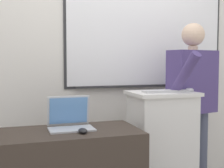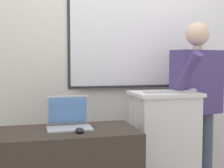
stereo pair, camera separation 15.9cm
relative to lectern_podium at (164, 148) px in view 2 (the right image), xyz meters
name	(u,v)px [view 2 (the right image)]	position (x,y,z in m)	size (l,w,h in m)	color
back_wall	(106,45)	(-0.38, 0.59, 0.93)	(6.40, 0.17, 2.86)	silver
lectern_podium	(164,148)	(0.00, 0.00, 0.00)	(0.56, 0.45, 1.00)	silver
person_presenter	(197,96)	(0.37, 0.09, 0.45)	(0.64, 0.60, 1.63)	#474C60
laptop	(69,118)	(-0.86, -0.19, 0.34)	(0.32, 0.24, 0.24)	#B7BABF
wireless_keyboard	(169,91)	(0.02, -0.06, 0.51)	(0.44, 0.11, 0.02)	silver
computer_mouse_by_laptop	(80,130)	(-0.80, -0.39, 0.29)	(0.06, 0.10, 0.03)	black
computer_mouse_by_keyboard	(192,90)	(0.23, -0.07, 0.52)	(0.06, 0.10, 0.03)	#BCBCC1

